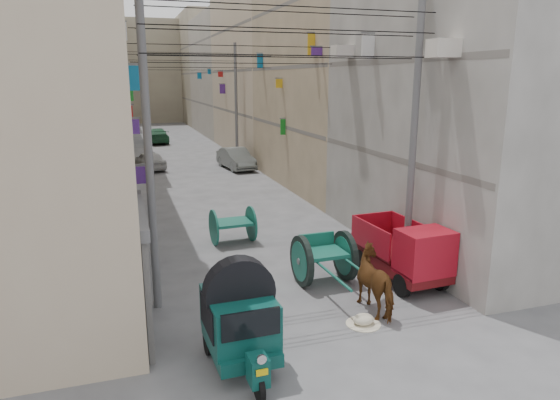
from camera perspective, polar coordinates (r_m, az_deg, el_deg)
name	(u,v)px	position (r m, az deg, el deg)	size (l,w,h in m)	color
building_row_left	(59,67)	(40.43, -23.94, 13.72)	(8.00, 62.00, 14.00)	tan
building_row_right	(271,68)	(42.07, -1.01, 14.82)	(8.00, 62.00, 14.00)	#A7A29C
end_cap_building	(147,72)	(72.25, -14.97, 13.95)	(22.00, 10.00, 13.00)	gray
shutters_left	(135,209)	(17.02, -16.26, -1.03)	(0.18, 14.40, 2.88)	#4C4B50
signboards	(198,120)	(28.18, -9.32, 9.01)	(8.22, 40.52, 5.67)	#A81716
ac_units	(391,17)	(15.98, 12.56, 19.77)	(0.70, 6.55, 3.35)	beige
utility_poles	(214,115)	(23.56, -7.59, 9.56)	(7.40, 22.20, 8.00)	#5C5C5F
overhead_cables	(223,50)	(20.98, -6.49, 16.65)	(7.40, 22.52, 1.12)	black
auto_rickshaw	(240,318)	(10.24, -4.61, -13.27)	(1.46, 2.50, 1.74)	black
tonga_cart	(324,257)	(14.23, 5.03, -6.54)	(1.57, 3.23, 1.44)	black
mini_truck	(408,255)	(14.48, 14.39, -6.13)	(1.58, 3.24, 1.78)	black
second_cart	(233,224)	(17.62, -5.43, -2.79)	(1.50, 1.35, 1.27)	#145848
feed_sack	(363,319)	(12.27, 9.51, -13.31)	(0.51, 0.41, 0.26)	beige
horse	(379,281)	(12.75, 11.22, -9.11)	(0.84, 1.84, 1.55)	brown
distant_car_white	(149,160)	(32.87, -14.73, 4.39)	(1.39, 3.45, 1.17)	#B4B4B4
distant_car_grey	(236,159)	(32.18, -5.05, 4.74)	(1.41, 4.04, 1.33)	#515653
distant_car_green	(156,136)	(46.47, -13.94, 7.15)	(1.85, 4.55, 1.32)	#1C5231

